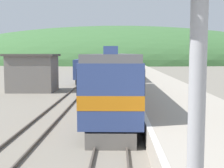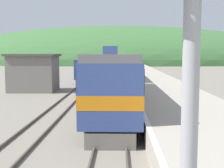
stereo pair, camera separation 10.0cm
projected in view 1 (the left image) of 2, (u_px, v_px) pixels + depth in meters
track_main at (117, 73)px, 68.54m from camera, size 1.52×180.00×0.16m
track_siding at (97, 73)px, 68.63m from camera, size 1.52×180.00×0.16m
platform at (146, 78)px, 48.50m from camera, size 6.19×140.00×1.09m
distant_hills at (118, 63)px, 141.29m from camera, size 168.18×75.68×32.94m
station_shed at (33, 73)px, 35.70m from camera, size 5.59×4.77×4.28m
express_train_lead_car at (114, 80)px, 23.12m from camera, size 3.03×19.40×4.66m
carriage_second at (116, 68)px, 43.97m from camera, size 3.02×20.28×4.30m
carriage_third at (117, 63)px, 65.02m from camera, size 3.02×20.28×4.30m
carriage_fourth at (117, 61)px, 86.08m from camera, size 3.02×20.28×4.30m
carriage_fifth at (117, 59)px, 107.13m from camera, size 3.02×20.28×4.30m
siding_train at (95, 66)px, 61.87m from camera, size 2.90×40.66×3.50m
signal_mast_main at (199, 33)px, 3.53m from camera, size 2.20×0.42×6.98m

